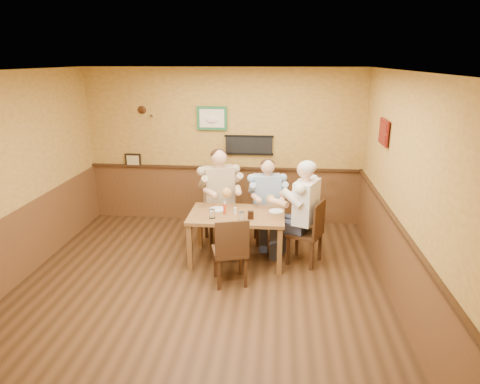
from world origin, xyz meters
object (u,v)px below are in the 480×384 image
object	(u,v)px
water_glass_left	(212,214)
water_glass_mid	(241,216)
chair_right_end	(305,232)
dining_table	(237,219)
diner_tan_shirt	(219,201)
diner_blue_polo	(267,206)
cola_tumbler	(251,215)
diner_white_elder	(305,219)
pepper_shaker	(224,211)
chair_near_side	(230,250)
hot_sauce_bottle	(225,208)
chair_back_left	(219,213)
chair_back_right	(267,217)
salt_shaker	(235,211)

from	to	relation	value
water_glass_left	water_glass_mid	size ratio (longest dim) A/B	1.02
chair_right_end	dining_table	bearing A→B (deg)	-66.18
water_glass_mid	diner_tan_shirt	bearing A→B (deg)	115.15
dining_table	chair_right_end	distance (m)	1.02
diner_blue_polo	water_glass_mid	world-z (taller)	diner_blue_polo
cola_tumbler	chair_right_end	bearing A→B (deg)	14.71
cola_tumbler	diner_white_elder	bearing A→B (deg)	14.71
cola_tumbler	pepper_shaker	size ratio (longest dim) A/B	1.34
chair_near_side	water_glass_mid	size ratio (longest dim) A/B	7.47
water_glass_left	pepper_shaker	size ratio (longest dim) A/B	1.55
dining_table	chair_near_side	distance (m)	0.70
water_glass_left	diner_white_elder	bearing A→B (deg)	9.82
chair_right_end	hot_sauce_bottle	world-z (taller)	chair_right_end
chair_back_left	hot_sauce_bottle	distance (m)	0.81
diner_blue_polo	water_glass_left	bearing A→B (deg)	-138.64
chair_near_side	water_glass_left	size ratio (longest dim) A/B	7.31
chair_back_left	water_glass_mid	xyz separation A→B (m)	(0.45, -0.97, 0.32)
chair_back_right	chair_right_end	size ratio (longest dim) A/B	0.91
water_glass_left	cola_tumbler	size ratio (longest dim) A/B	1.15
water_glass_left	salt_shaker	bearing A→B (deg)	33.36
chair_near_side	water_glass_mid	xyz separation A→B (m)	(0.12, 0.40, 0.33)
salt_shaker	chair_back_right	bearing A→B (deg)	58.66
chair_back_left	salt_shaker	bearing A→B (deg)	-86.76
chair_back_left	pepper_shaker	size ratio (longest dim) A/B	11.55
cola_tumbler	salt_shaker	xyz separation A→B (m)	(-0.24, 0.18, -0.01)
diner_tan_shirt	water_glass_mid	xyz separation A→B (m)	(0.45, -0.97, 0.11)
dining_table	diner_white_elder	size ratio (longest dim) A/B	1.00
chair_near_side	water_glass_left	world-z (taller)	chair_near_side
water_glass_mid	cola_tumbler	bearing A→B (deg)	33.99
cola_tumbler	pepper_shaker	distance (m)	0.44
chair_back_left	diner_blue_polo	distance (m)	0.79
chair_back_left	diner_white_elder	world-z (taller)	diner_white_elder
dining_table	chair_near_side	size ratio (longest dim) A/B	1.45
diner_white_elder	dining_table	bearing A→B (deg)	-66.18
diner_tan_shirt	pepper_shaker	xyz separation A→B (m)	(0.18, -0.70, 0.09)
diner_blue_polo	pepper_shaker	size ratio (longest dim) A/B	14.90
diner_tan_shirt	hot_sauce_bottle	world-z (taller)	diner_tan_shirt
chair_back_right	pepper_shaker	world-z (taller)	chair_back_right
water_glass_left	dining_table	bearing A→B (deg)	33.32
salt_shaker	diner_blue_polo	bearing A→B (deg)	58.66
diner_white_elder	diner_blue_polo	bearing A→B (deg)	-116.69
chair_near_side	chair_back_left	bearing A→B (deg)	-92.07
chair_near_side	diner_white_elder	distance (m)	1.26
water_glass_left	diner_blue_polo	bearing A→B (deg)	51.01
diner_white_elder	hot_sauce_bottle	world-z (taller)	diner_white_elder
chair_near_side	diner_blue_polo	size ratio (longest dim) A/B	0.76
pepper_shaker	water_glass_mid	bearing A→B (deg)	-44.51
chair_back_left	chair_right_end	bearing A→B (deg)	-48.83
dining_table	water_glass_left	size ratio (longest dim) A/B	10.58
diner_blue_polo	chair_back_right	bearing A→B (deg)	0.00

